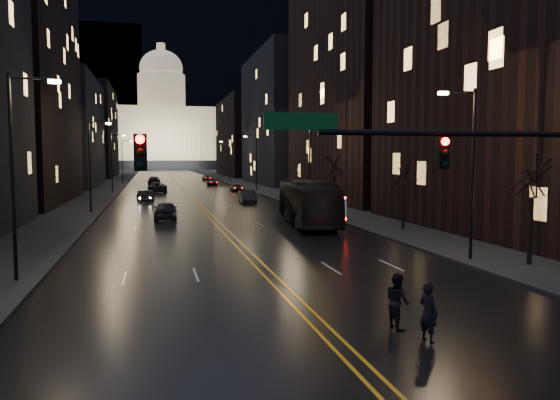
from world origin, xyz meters
TOP-DOWN VIEW (x-y plane):
  - ground at (0.00, 0.00)m, footprint 900.00×900.00m
  - road at (0.00, 130.00)m, footprint 20.00×320.00m
  - sidewalk_left at (-14.00, 130.00)m, footprint 8.00×320.00m
  - sidewalk_right at (14.00, 130.00)m, footprint 8.00×320.00m
  - center_line at (0.00, 130.00)m, footprint 0.62×320.00m
  - building_left_mid at (-21.00, 54.00)m, footprint 12.00×30.00m
  - building_left_far at (-21.00, 92.00)m, footprint 12.00×34.00m
  - building_left_dist at (-21.00, 140.00)m, footprint 12.00×40.00m
  - building_right_near at (21.00, 20.00)m, footprint 12.00×26.00m
  - building_right_tall at (21.00, 50.00)m, footprint 12.00×30.00m
  - building_right_mid at (21.00, 92.00)m, footprint 12.00×34.00m
  - building_right_dist at (21.00, 140.00)m, footprint 12.00×40.00m
  - mountain_ridge at (40.00, 380.00)m, footprint 520.00×60.00m
  - capitol at (0.00, 250.00)m, footprint 90.00×50.00m
  - traffic_signal at (5.91, -0.00)m, footprint 17.29×0.45m
  - streetlamp_right_near at (10.81, 10.00)m, footprint 2.13×0.25m
  - streetlamp_left_near at (-10.81, 10.00)m, footprint 2.13×0.25m
  - streetlamp_right_mid at (10.81, 40.00)m, footprint 2.13×0.25m
  - streetlamp_left_mid at (-10.81, 40.00)m, footprint 2.13×0.25m
  - streetlamp_right_far at (10.81, 70.00)m, footprint 2.13×0.25m
  - streetlamp_left_far at (-10.81, 70.00)m, footprint 2.13×0.25m
  - streetlamp_right_dist at (10.81, 100.00)m, footprint 2.13×0.25m
  - streetlamp_left_dist at (-10.81, 100.00)m, footprint 2.13×0.25m
  - tree_right_near at (13.00, 8.00)m, footprint 2.40×2.40m
  - tree_right_mid at (13.00, 22.00)m, footprint 2.40×2.40m
  - tree_right_far at (13.00, 38.00)m, footprint 2.40×2.40m
  - bus at (7.06, 27.08)m, footprint 4.34×13.16m
  - oncoming_car_a at (-4.08, 33.35)m, footprint 2.14×4.90m
  - oncoming_car_b at (-6.04, 52.19)m, footprint 2.19×4.71m
  - oncoming_car_c at (-4.35, 70.66)m, footprint 3.08×5.97m
  - oncoming_car_d at (-4.78, 96.39)m, footprint 2.60×5.75m
  - receding_car_a at (5.73, 48.05)m, footprint 1.96×5.01m
  - receding_car_b at (7.77, 69.87)m, footprint 1.64×4.07m
  - receding_car_c at (6.11, 89.41)m, footprint 2.64×5.14m
  - receding_car_d at (7.32, 112.39)m, footprint 2.62×4.76m
  - pedestrian_a at (2.68, -0.87)m, footprint 0.61×0.75m
  - pedestrian_b at (2.35, 0.54)m, footprint 0.58×0.92m

SIDE VIEW (x-z plane):
  - ground at x=0.00m, z-range 0.00..0.00m
  - road at x=0.00m, z-range 0.00..0.02m
  - center_line at x=0.00m, z-range 0.02..0.03m
  - sidewalk_left at x=-14.00m, z-range 0.00..0.16m
  - sidewalk_right at x=14.00m, z-range 0.00..0.16m
  - receding_car_d at x=7.32m, z-range 0.00..1.26m
  - receding_car_b at x=7.77m, z-range 0.00..1.39m
  - receding_car_c at x=6.11m, z-range 0.00..1.43m
  - oncoming_car_b at x=-6.04m, z-range 0.00..1.50m
  - oncoming_car_c at x=-4.35m, z-range 0.00..1.61m
  - receding_car_a at x=5.73m, z-range 0.00..1.62m
  - oncoming_car_d at x=-4.78m, z-range 0.00..1.64m
  - oncoming_car_a at x=-4.08m, z-range 0.00..1.65m
  - pedestrian_a at x=2.68m, z-range 0.00..1.78m
  - pedestrian_b at x=2.35m, z-range 0.00..1.79m
  - bus at x=7.06m, z-range 0.00..3.60m
  - tree_right_near at x=13.00m, z-range 1.20..7.85m
  - tree_right_mid at x=13.00m, z-range 1.20..7.85m
  - tree_right_far at x=13.00m, z-range 1.20..7.85m
  - streetlamp_right_near at x=10.81m, z-range 0.58..9.58m
  - streetlamp_left_near at x=-10.81m, z-range 0.58..9.58m
  - streetlamp_right_mid at x=10.81m, z-range 0.58..9.58m
  - streetlamp_left_mid at x=-10.81m, z-range 0.58..9.58m
  - streetlamp_right_far at x=10.81m, z-range 0.58..9.58m
  - streetlamp_left_far at x=-10.81m, z-range 0.58..9.58m
  - streetlamp_right_dist at x=10.81m, z-range 0.58..9.58m
  - streetlamp_left_dist at x=-10.81m, z-range 0.58..9.58m
  - traffic_signal at x=5.91m, z-range 1.60..8.60m
  - building_left_far at x=-21.00m, z-range 0.00..20.00m
  - building_right_dist at x=21.00m, z-range 0.00..22.00m
  - building_left_dist at x=-21.00m, z-range 0.00..24.00m
  - building_right_near at x=21.00m, z-range 0.00..24.00m
  - building_right_mid at x=21.00m, z-range 0.00..26.00m
  - building_left_mid at x=-21.00m, z-range 0.00..28.00m
  - capitol at x=0.00m, z-range -12.10..46.40m
  - building_right_tall at x=21.00m, z-range 0.00..38.00m
  - mountain_ridge at x=40.00m, z-range 0.00..130.00m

